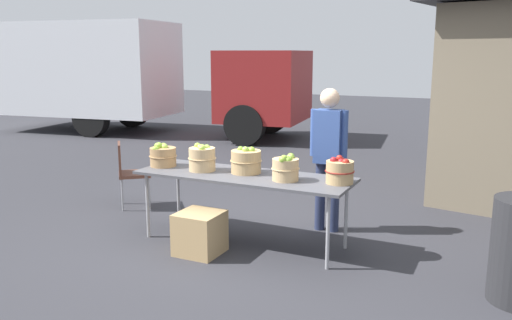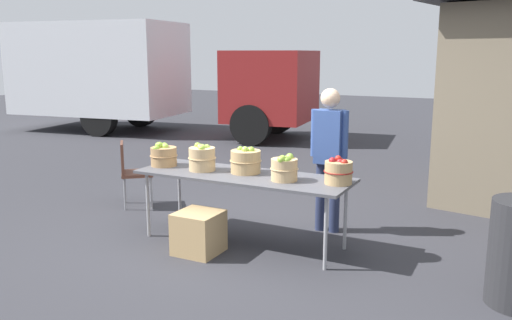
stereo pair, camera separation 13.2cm
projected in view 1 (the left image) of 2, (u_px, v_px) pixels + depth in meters
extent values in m
plane|color=#2D2D33|center=(244.00, 242.00, 5.71)|extent=(40.00, 40.00, 0.00)
cube|color=#4C4C51|center=(244.00, 176.00, 5.57)|extent=(2.30, 0.76, 0.03)
cylinder|color=#99999E|center=(148.00, 206.00, 5.81)|extent=(0.04, 0.04, 0.72)
cylinder|color=#99999E|center=(328.00, 233.00, 4.94)|extent=(0.04, 0.04, 0.72)
cylinder|color=#99999E|center=(178.00, 193.00, 6.34)|extent=(0.04, 0.04, 0.72)
cylinder|color=#99999E|center=(346.00, 215.00, 5.47)|extent=(0.04, 0.04, 0.72)
cylinder|color=#A87F51|center=(163.00, 157.00, 5.95)|extent=(0.29, 0.29, 0.21)
torus|color=#A87F51|center=(163.00, 156.00, 5.95)|extent=(0.31, 0.31, 0.01)
sphere|color=#8CB738|center=(159.00, 146.00, 5.93)|extent=(0.07, 0.07, 0.07)
sphere|color=#8CB738|center=(156.00, 149.00, 5.85)|extent=(0.07, 0.07, 0.07)
sphere|color=#8CB738|center=(164.00, 146.00, 5.95)|extent=(0.08, 0.08, 0.08)
sphere|color=#8CB738|center=(158.00, 146.00, 5.96)|extent=(0.08, 0.08, 0.08)
sphere|color=#9EC647|center=(165.00, 147.00, 5.92)|extent=(0.08, 0.08, 0.08)
sphere|color=#9EC647|center=(158.00, 147.00, 6.02)|extent=(0.07, 0.07, 0.07)
sphere|color=#7AA833|center=(165.00, 147.00, 5.97)|extent=(0.07, 0.07, 0.07)
cylinder|color=tan|center=(202.00, 159.00, 5.72)|extent=(0.28, 0.28, 0.25)
torus|color=tan|center=(202.00, 158.00, 5.72)|extent=(0.30, 0.30, 0.01)
sphere|color=#9EC647|center=(207.00, 148.00, 5.74)|extent=(0.07, 0.07, 0.07)
sphere|color=#9EC647|center=(200.00, 147.00, 5.72)|extent=(0.07, 0.07, 0.07)
sphere|color=#8CB738|center=(202.00, 149.00, 5.61)|extent=(0.06, 0.06, 0.06)
sphere|color=#9EC647|center=(203.00, 148.00, 5.69)|extent=(0.08, 0.08, 0.08)
sphere|color=#8CB738|center=(201.00, 148.00, 5.70)|extent=(0.07, 0.07, 0.07)
sphere|color=#8CB738|center=(197.00, 146.00, 5.79)|extent=(0.07, 0.07, 0.07)
sphere|color=#7AA833|center=(202.00, 148.00, 5.71)|extent=(0.08, 0.08, 0.08)
cylinder|color=tan|center=(246.00, 162.00, 5.61)|extent=(0.32, 0.32, 0.24)
torus|color=tan|center=(246.00, 161.00, 5.61)|extent=(0.34, 0.34, 0.01)
sphere|color=#9EC647|center=(246.00, 150.00, 5.60)|extent=(0.07, 0.07, 0.07)
sphere|color=#7AA833|center=(241.00, 149.00, 5.65)|extent=(0.07, 0.07, 0.07)
sphere|color=#7AA833|center=(250.00, 151.00, 5.59)|extent=(0.08, 0.08, 0.08)
sphere|color=#8CB738|center=(252.00, 151.00, 5.58)|extent=(0.07, 0.07, 0.07)
sphere|color=#8CB738|center=(252.00, 150.00, 5.58)|extent=(0.07, 0.07, 0.07)
sphere|color=#9EC647|center=(245.00, 150.00, 5.56)|extent=(0.07, 0.07, 0.07)
cylinder|color=tan|center=(285.00, 170.00, 5.28)|extent=(0.26, 0.26, 0.22)
torus|color=tan|center=(285.00, 168.00, 5.28)|extent=(0.28, 0.28, 0.01)
sphere|color=#7AA833|center=(291.00, 157.00, 5.32)|extent=(0.08, 0.08, 0.08)
sphere|color=#9EC647|center=(290.00, 157.00, 5.30)|extent=(0.07, 0.07, 0.07)
sphere|color=#8CB738|center=(283.00, 160.00, 5.17)|extent=(0.08, 0.08, 0.08)
sphere|color=#7AA833|center=(287.00, 161.00, 5.18)|extent=(0.08, 0.08, 0.08)
sphere|color=#8CB738|center=(287.00, 160.00, 5.22)|extent=(0.08, 0.08, 0.08)
sphere|color=#7AA833|center=(289.00, 160.00, 5.22)|extent=(0.07, 0.07, 0.07)
sphere|color=#8CB738|center=(284.00, 159.00, 5.18)|extent=(0.07, 0.07, 0.07)
cylinder|color=tan|center=(340.00, 172.00, 5.17)|extent=(0.27, 0.27, 0.22)
torus|color=maroon|center=(340.00, 171.00, 5.17)|extent=(0.29, 0.29, 0.01)
sphere|color=#B22319|center=(346.00, 162.00, 5.08)|extent=(0.07, 0.07, 0.07)
sphere|color=maroon|center=(341.00, 161.00, 5.20)|extent=(0.08, 0.08, 0.08)
sphere|color=maroon|center=(334.00, 160.00, 5.14)|extent=(0.07, 0.07, 0.07)
sphere|color=#B22319|center=(339.00, 158.00, 5.18)|extent=(0.07, 0.07, 0.07)
sphere|color=maroon|center=(341.00, 162.00, 5.14)|extent=(0.07, 0.07, 0.07)
cylinder|color=#262D4C|center=(334.00, 197.00, 6.00)|extent=(0.12, 0.12, 0.79)
cylinder|color=#262D4C|center=(320.00, 196.00, 6.07)|extent=(0.12, 0.12, 0.79)
cube|color=#334C8C|center=(329.00, 136.00, 5.90)|extent=(0.30, 0.22, 0.59)
sphere|color=beige|center=(330.00, 98.00, 5.81)|extent=(0.21, 0.21, 0.21)
cylinder|color=#334C8C|center=(344.00, 134.00, 5.82)|extent=(0.08, 0.08, 0.53)
cylinder|color=#334C8C|center=(314.00, 133.00, 5.96)|extent=(0.08, 0.08, 0.53)
cube|color=silver|center=(90.00, 69.00, 13.67)|extent=(4.45, 2.73, 2.30)
cube|color=maroon|center=(265.00, 86.00, 12.31)|extent=(2.06, 2.32, 1.60)
cube|color=black|center=(301.00, 72.00, 11.98)|extent=(0.27, 1.75, 0.80)
cylinder|color=black|center=(270.00, 115.00, 13.40)|extent=(0.93, 0.40, 0.90)
cylinder|color=black|center=(245.00, 125.00, 11.63)|extent=(0.93, 0.40, 0.90)
cylinder|color=black|center=(132.00, 110.00, 14.60)|extent=(0.93, 0.40, 0.90)
cylinder|color=black|center=(91.00, 118.00, 12.83)|extent=(0.93, 0.40, 0.90)
cube|color=brown|center=(135.00, 174.00, 6.97)|extent=(0.56, 0.56, 0.04)
cube|color=brown|center=(120.00, 158.00, 6.88)|extent=(0.28, 0.33, 0.40)
cylinder|color=gray|center=(149.00, 193.00, 6.89)|extent=(0.02, 0.02, 0.42)
cylinder|color=gray|center=(148.00, 187.00, 7.22)|extent=(0.02, 0.02, 0.42)
cylinder|color=gray|center=(122.00, 195.00, 6.81)|extent=(0.02, 0.02, 0.42)
cylinder|color=gray|center=(122.00, 189.00, 7.13)|extent=(0.02, 0.02, 0.42)
cube|color=tan|center=(200.00, 233.00, 5.37)|extent=(0.43, 0.43, 0.43)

